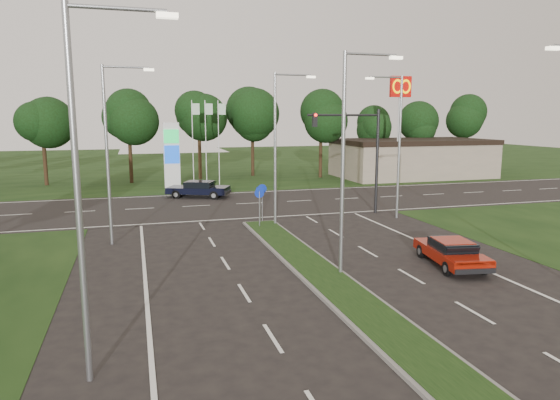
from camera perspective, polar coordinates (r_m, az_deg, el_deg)
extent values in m
plane|color=black|center=(15.71, 13.05, -15.13)|extent=(160.00, 160.00, 0.00)
cube|color=black|center=(68.07, -10.15, 3.85)|extent=(160.00, 50.00, 0.02)
cube|color=black|center=(37.64, -5.02, -0.48)|extent=(160.00, 12.00, 0.02)
cube|color=slate|center=(19.00, 7.08, -10.34)|extent=(2.00, 26.00, 0.12)
cube|color=gray|center=(56.68, 14.84, 4.61)|extent=(16.00, 9.00, 4.00)
cylinder|color=gray|center=(20.14, 7.18, 3.76)|extent=(0.16, 0.16, 9.00)
cylinder|color=gray|center=(20.64, 10.36, 16.06)|extent=(2.20, 0.10, 0.10)
cube|color=#FFF2CC|center=(21.14, 13.12, 15.54)|extent=(0.50, 0.22, 0.12)
cylinder|color=gray|center=(29.55, -0.56, 5.63)|extent=(0.16, 0.16, 9.00)
cylinder|color=gray|center=(29.90, 1.52, 14.11)|extent=(2.20, 0.10, 0.10)
cube|color=#FFF2CC|center=(30.24, 3.56, 13.85)|extent=(0.50, 0.22, 0.12)
cylinder|color=gray|center=(12.61, -22.07, -0.24)|extent=(0.16, 0.16, 9.00)
cylinder|color=gray|center=(12.62, -18.10, 20.11)|extent=(2.20, 0.10, 0.10)
cube|color=#FFF2CC|center=(12.63, -12.77, 19.86)|extent=(0.50, 0.22, 0.12)
cylinder|color=gray|center=(26.49, -19.14, 4.67)|extent=(0.16, 0.16, 9.00)
cylinder|color=gray|center=(26.50, -17.22, 14.30)|extent=(2.20, 0.10, 0.10)
cube|color=#FFF2CC|center=(26.50, -14.76, 14.19)|extent=(0.50, 0.22, 0.12)
cylinder|color=gray|center=(32.73, 13.47, 5.74)|extent=(0.16, 0.16, 9.00)
cylinder|color=gray|center=(32.23, 12.03, 13.57)|extent=(2.20, 0.10, 0.10)
cube|color=#FFF2CC|center=(31.72, 10.22, 13.52)|extent=(0.50, 0.22, 0.12)
cube|color=#FFF2CC|center=(20.19, 28.78, 14.95)|extent=(0.50, 0.22, 0.12)
cylinder|color=black|center=(34.32, 11.02, 4.31)|extent=(0.20, 0.20, 7.00)
cylinder|color=black|center=(33.12, 7.29, 9.60)|extent=(5.00, 0.14, 0.14)
cube|color=black|center=(32.37, 3.99, 9.13)|extent=(0.28, 0.28, 0.90)
sphere|color=#FF190C|center=(32.20, 4.11, 9.66)|extent=(0.20, 0.20, 0.20)
cylinder|color=gray|center=(29.22, -2.36, -1.15)|extent=(0.06, 0.06, 2.20)
cylinder|color=#0C26A5|center=(29.05, -2.38, 0.79)|extent=(0.56, 0.04, 0.56)
cylinder|color=gray|center=(30.24, -2.27, -0.78)|extent=(0.06, 0.06, 2.20)
cylinder|color=#0C26A5|center=(30.08, -2.28, 1.09)|extent=(0.56, 0.04, 0.56)
cylinder|color=gray|center=(30.98, -2.04, -0.54)|extent=(0.06, 0.06, 2.20)
cylinder|color=#0C26A5|center=(30.82, -2.05, 1.30)|extent=(0.56, 0.04, 0.56)
cube|color=silver|center=(45.63, -12.26, 4.88)|extent=(1.40, 0.30, 6.00)
cube|color=#0CA53F|center=(45.34, -12.33, 7.13)|extent=(1.30, 0.08, 1.20)
cube|color=#0C3FBF|center=(45.43, -12.25, 5.11)|extent=(1.30, 0.08, 1.60)
cylinder|color=silver|center=(46.74, -9.94, 6.28)|extent=(0.08, 0.08, 8.00)
cube|color=#B2D8B2|center=(46.72, -9.62, 10.22)|extent=(0.70, 0.02, 1.00)
cylinder|color=silver|center=(46.88, -8.47, 6.33)|extent=(0.08, 0.08, 8.00)
cube|color=#B2D8B2|center=(46.87, -8.14, 10.25)|extent=(0.70, 0.02, 1.00)
cylinder|color=silver|center=(47.06, -7.01, 6.37)|extent=(0.08, 0.08, 8.00)
cube|color=#B2D8B2|center=(47.06, -6.67, 10.28)|extent=(0.70, 0.02, 1.00)
cylinder|color=silver|center=(51.05, 13.42, 7.55)|extent=(0.30, 0.30, 10.00)
cube|color=#BF0C07|center=(51.11, 13.61, 12.48)|extent=(2.20, 0.35, 2.00)
torus|color=#FFC600|center=(50.70, 13.29, 12.52)|extent=(1.06, 0.16, 1.06)
torus|color=#FFC600|center=(51.14, 14.19, 12.46)|extent=(1.06, 0.16, 1.06)
cylinder|color=black|center=(53.04, -8.46, 4.73)|extent=(0.36, 0.36, 4.40)
sphere|color=black|center=(52.87, -8.57, 9.38)|extent=(6.00, 6.00, 6.00)
sphere|color=black|center=(52.73, -8.24, 10.48)|extent=(4.80, 4.80, 4.80)
cube|color=#9A1708|center=(23.31, 18.95, -5.82)|extent=(2.44, 4.52, 0.44)
cube|color=black|center=(23.13, 19.10, -4.88)|extent=(1.78, 2.11, 0.41)
cube|color=#9A1708|center=(23.08, 19.12, -4.38)|extent=(1.64, 1.75, 0.04)
cylinder|color=black|center=(24.25, 15.82, -5.65)|extent=(0.29, 0.63, 0.60)
cylinder|color=black|center=(24.90, 19.23, -5.43)|extent=(0.29, 0.63, 0.60)
cylinder|color=black|center=(21.85, 18.57, -7.45)|extent=(0.29, 0.63, 0.60)
cylinder|color=black|center=(22.56, 22.26, -7.14)|extent=(0.29, 0.63, 0.60)
cube|color=black|center=(41.09, -9.31, 1.13)|extent=(5.28, 3.87, 0.50)
cube|color=black|center=(41.00, -9.20, 1.79)|extent=(2.67, 2.45, 0.47)
cube|color=black|center=(40.97, -9.21, 2.11)|extent=(2.27, 2.19, 0.04)
cylinder|color=black|center=(40.78, -11.79, 0.61)|extent=(0.72, 0.49, 0.69)
cylinder|color=black|center=(42.49, -10.93, 0.99)|extent=(0.72, 0.49, 0.69)
cylinder|color=black|center=(39.81, -7.56, 0.52)|extent=(0.72, 0.49, 0.69)
cylinder|color=black|center=(41.56, -6.86, 0.91)|extent=(0.72, 0.49, 0.69)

